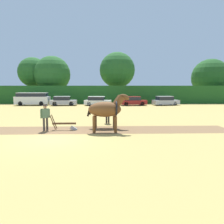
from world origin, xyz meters
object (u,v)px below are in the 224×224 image
Objects in this scene: tree_left at (52,74)px; parked_car_center at (133,101)px; tree_center at (210,78)px; draft_horse_lead_left at (106,109)px; parked_car_center_right at (165,101)px; plow at (66,125)px; parked_car_left at (63,101)px; parked_car_center_left at (97,101)px; farmer_at_plow at (45,115)px; tree_center_left at (117,70)px; tree_far_left at (33,72)px; farmer_beside_team at (108,111)px; draft_horse_lead_right at (106,108)px; parked_van at (33,99)px.

parked_car_center is at bearing -28.69° from tree_left.
parked_car_center is at bearing -149.27° from tree_center.
parked_car_center_right is at bearing 65.27° from draft_horse_lead_left.
parked_car_left is at bearing 101.16° from plow.
tree_center is 1.98× the size of parked_car_center_left.
parked_car_center_right is at bearing -21.06° from tree_left.
farmer_at_plow reaches higher than plow.
parked_car_center_left is at bearing -109.87° from tree_center_left.
parked_car_center is (3.94, 20.71, -0.78)m from draft_horse_lead_left.
tree_left reaches higher than tree_far_left.
tree_center is 37.16m from draft_horse_lead_left.
tree_center is at bearing -2.74° from farmer_beside_team.
draft_horse_lead_left reaches higher than farmer_beside_team.
tree_center is at bearing 25.20° from parked_car_center.
tree_far_left is 3.13× the size of draft_horse_lead_right.
draft_horse_lead_left is (10.76, -28.76, -3.88)m from tree_left.
parked_car_left is (-7.10, 20.76, -0.77)m from draft_horse_lead_left.
tree_center_left is 17.40m from parked_van.
draft_horse_lead_right is (-0.02, 1.56, -0.09)m from draft_horse_lead_left.
draft_horse_lead_right reaches higher than parked_car_center_right.
parked_car_left is 0.97× the size of parked_car_center_left.
parked_van is 21.31m from parked_car_center_right.
tree_far_left is 32.11m from draft_horse_lead_right.
parked_car_center is at bearing -25.73° from tree_far_left.
tree_far_left is 2.01× the size of parked_car_center_left.
parked_car_center_right is (9.19, 21.08, -0.78)m from draft_horse_lead_left.
tree_left is (4.03, -0.98, -0.43)m from tree_far_left.
tree_center_left is at bearing 117.69° from parked_car_center_right.
draft_horse_lead_right is at bearing 16.03° from plow.
parked_van is 1.26× the size of parked_car_left.
parked_car_center is (16.06, -0.58, -0.35)m from parked_van.
parked_car_left is at bearing 174.22° from parked_car_center.
tree_far_left is at bearing -177.90° from tree_center_left.
draft_horse_lead_right is at bearing -107.23° from parked_car_center.
tree_center reaches higher than parked_car_center.
farmer_at_plow reaches higher than parked_car_center_left.
parked_car_center_left is 1.02× the size of parked_car_center.
tree_left is 2.02× the size of parked_car_center_right.
tree_center is 35.91m from draft_horse_lead_right.
tree_far_left is at bearing -178.49° from tree_center.
parked_van is at bearing -100.30° from tree_left.
parked_van is (-9.39, 20.57, 0.71)m from plow.
tree_far_left is 5.22× the size of farmer_beside_team.
parked_car_left is at bearing -132.84° from tree_center_left.
tree_center_left is 5.55× the size of farmer_at_plow.
farmer_at_plow is (-4.04, 0.50, -0.43)m from draft_horse_lead_left.
tree_center is at bearing 54.82° from draft_horse_lead_left.
plow is at bearing 169.78° from farmer_beside_team.
draft_horse_lead_right is at bearing -68.47° from tree_left.
tree_far_left is 16.59m from tree_center_left.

